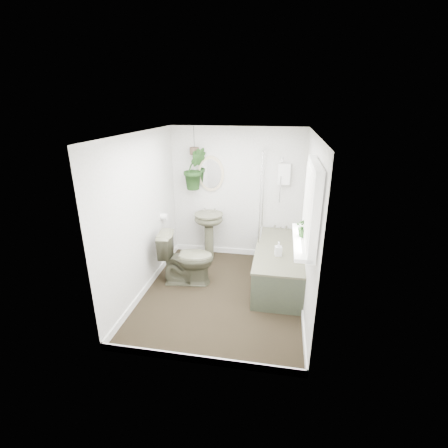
# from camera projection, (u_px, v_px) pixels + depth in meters

# --- Properties ---
(floor) EXTENTS (2.30, 2.80, 0.02)m
(floor) POSITION_uv_depth(u_px,v_px,m) (222.00, 294.00, 4.81)
(floor) COLOR black
(floor) RESTS_ON ground
(ceiling) EXTENTS (2.30, 2.80, 0.02)m
(ceiling) POSITION_uv_depth(u_px,v_px,m) (222.00, 133.00, 4.00)
(ceiling) COLOR white
(ceiling) RESTS_ON ground
(wall_back) EXTENTS (2.30, 0.02, 2.30)m
(wall_back) POSITION_uv_depth(u_px,v_px,m) (237.00, 194.00, 5.71)
(wall_back) COLOR silver
(wall_back) RESTS_ON ground
(wall_front) EXTENTS (2.30, 0.02, 2.30)m
(wall_front) POSITION_uv_depth(u_px,v_px,m) (195.00, 270.00, 3.11)
(wall_front) COLOR silver
(wall_front) RESTS_ON ground
(wall_left) EXTENTS (0.02, 2.80, 2.30)m
(wall_left) POSITION_uv_depth(u_px,v_px,m) (142.00, 216.00, 4.60)
(wall_left) COLOR silver
(wall_left) RESTS_ON ground
(wall_right) EXTENTS (0.02, 2.80, 2.30)m
(wall_right) POSITION_uv_depth(u_px,v_px,m) (310.00, 226.00, 4.22)
(wall_right) COLOR silver
(wall_right) RESTS_ON ground
(skirting) EXTENTS (2.30, 2.80, 0.10)m
(skirting) POSITION_uv_depth(u_px,v_px,m) (222.00, 291.00, 4.79)
(skirting) COLOR white
(skirting) RESTS_ON floor
(bathtub) EXTENTS (0.72, 1.72, 0.58)m
(bathtub) POSITION_uv_depth(u_px,v_px,m) (279.00, 265.00, 5.04)
(bathtub) COLOR #52523D
(bathtub) RESTS_ON floor
(bath_screen) EXTENTS (0.04, 0.72, 1.40)m
(bath_screen) POSITION_uv_depth(u_px,v_px,m) (262.00, 194.00, 5.20)
(bath_screen) COLOR silver
(bath_screen) RESTS_ON bathtub
(shower_box) EXTENTS (0.20, 0.10, 0.35)m
(shower_box) POSITION_uv_depth(u_px,v_px,m) (284.00, 174.00, 5.37)
(shower_box) COLOR white
(shower_box) RESTS_ON wall_back
(oval_mirror) EXTENTS (0.46, 0.03, 0.62)m
(oval_mirror) POSITION_uv_depth(u_px,v_px,m) (211.00, 174.00, 5.62)
(oval_mirror) COLOR #C5B18E
(oval_mirror) RESTS_ON wall_back
(wall_sconce) EXTENTS (0.04, 0.04, 0.22)m
(wall_sconce) POSITION_uv_depth(u_px,v_px,m) (189.00, 179.00, 5.71)
(wall_sconce) COLOR black
(wall_sconce) RESTS_ON wall_back
(toilet_roll_holder) EXTENTS (0.11, 0.11, 0.11)m
(toilet_roll_holder) POSITION_uv_depth(u_px,v_px,m) (164.00, 217.00, 5.32)
(toilet_roll_holder) COLOR white
(toilet_roll_holder) RESTS_ON wall_left
(window_recess) EXTENTS (0.08, 1.00, 0.90)m
(window_recess) POSITION_uv_depth(u_px,v_px,m) (312.00, 205.00, 3.41)
(window_recess) COLOR white
(window_recess) RESTS_ON wall_right
(window_sill) EXTENTS (0.18, 1.00, 0.04)m
(window_sill) POSITION_uv_depth(u_px,v_px,m) (302.00, 241.00, 3.57)
(window_sill) COLOR white
(window_sill) RESTS_ON wall_right
(window_blinds) EXTENTS (0.01, 0.86, 0.76)m
(window_blinds) POSITION_uv_depth(u_px,v_px,m) (307.00, 205.00, 3.41)
(window_blinds) COLOR white
(window_blinds) RESTS_ON wall_right
(toilet) EXTENTS (0.87, 0.57, 0.83)m
(toilet) POSITION_uv_depth(u_px,v_px,m) (187.00, 258.00, 4.99)
(toilet) COLOR #52523D
(toilet) RESTS_ON floor
(pedestal_sink) EXTENTS (0.54, 0.47, 0.85)m
(pedestal_sink) POSITION_uv_depth(u_px,v_px,m) (209.00, 236.00, 5.79)
(pedestal_sink) COLOR #52523D
(pedestal_sink) RESTS_ON floor
(sill_plant) EXTENTS (0.22, 0.19, 0.23)m
(sill_plant) POSITION_uv_depth(u_px,v_px,m) (305.00, 227.00, 3.60)
(sill_plant) COLOR black
(sill_plant) RESTS_ON window_sill
(hanging_plant) EXTENTS (0.49, 0.45, 0.72)m
(hanging_plant) POSITION_uv_depth(u_px,v_px,m) (195.00, 169.00, 5.51)
(hanging_plant) COLOR black
(hanging_plant) RESTS_ON ceiling
(soap_bottle) EXTENTS (0.11, 0.11, 0.21)m
(soap_bottle) POSITION_uv_depth(u_px,v_px,m) (278.00, 249.00, 4.67)
(soap_bottle) COLOR #312E2E
(soap_bottle) RESTS_ON bathtub
(hanging_pot) EXTENTS (0.16, 0.16, 0.12)m
(hanging_pot) POSITION_uv_depth(u_px,v_px,m) (194.00, 151.00, 5.41)
(hanging_pot) COLOR #473529
(hanging_pot) RESTS_ON ceiling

